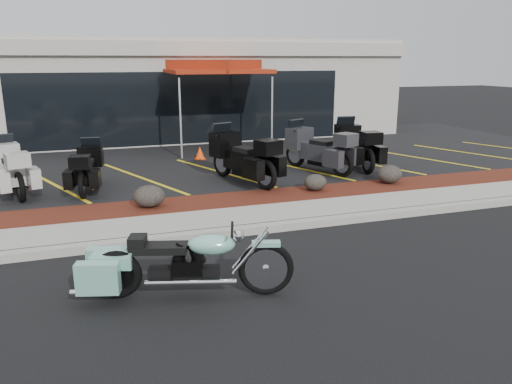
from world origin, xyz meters
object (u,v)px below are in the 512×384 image
object	(u,v)px
touring_white	(5,161)
popup_canopy	(215,68)
hero_cruiser	(266,261)
traffic_cone	(200,153)

from	to	relation	value
touring_white	popup_canopy	world-z (taller)	popup_canopy
touring_white	popup_canopy	bearing A→B (deg)	-75.43
hero_cruiser	traffic_cone	distance (m)	9.41
hero_cruiser	touring_white	world-z (taller)	touring_white
hero_cruiser	popup_canopy	size ratio (longest dim) A/B	0.79
traffic_cone	hero_cruiser	bearing A→B (deg)	-96.82
hero_cruiser	touring_white	size ratio (longest dim) A/B	1.28
touring_white	traffic_cone	distance (m)	5.72
hero_cruiser	touring_white	bearing A→B (deg)	136.24
traffic_cone	popup_canopy	world-z (taller)	popup_canopy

